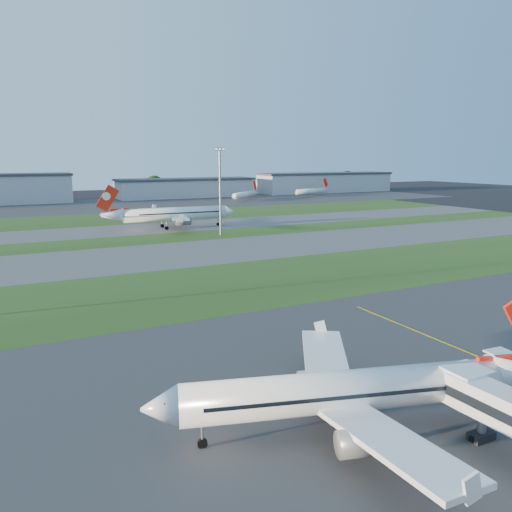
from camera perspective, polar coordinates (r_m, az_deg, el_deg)
ground at (r=56.82m, az=26.89°, el=-13.81°), size 700.00×700.00×0.00m
apron_near at (r=56.82m, az=26.89°, el=-13.80°), size 300.00×70.00×0.01m
grass_strip_a at (r=94.81m, az=0.84°, el=-2.80°), size 300.00×34.00×0.01m
taxiway_a at (r=124.30m, az=-6.27°, el=0.48°), size 300.00×32.00×0.01m
grass_strip_b at (r=147.63m, az=-9.72°, el=2.07°), size 300.00×18.00×0.01m
taxiway_b at (r=168.56m, az=-11.96°, el=3.10°), size 300.00×26.00×0.01m
grass_strip_c at (r=200.39m, az=-14.45°, el=4.23°), size 300.00×40.00×0.01m
apron_far at (r=259.00m, az=-17.39°, el=5.56°), size 400.00×80.00×0.01m
airliner_parked at (r=43.62m, az=10.39°, el=-15.04°), size 32.92×27.68×10.53m
airliner_taxiing at (r=167.26m, az=-9.29°, el=4.73°), size 42.34×35.89×13.21m
mini_jet_near at (r=275.77m, az=-1.24°, el=7.05°), size 23.14×19.57×9.48m
mini_jet_far at (r=306.76m, az=6.34°, el=7.40°), size 28.07×9.81×9.48m
light_mast_centre at (r=149.33m, az=-4.13°, el=8.02°), size 3.20×0.70×25.80m
hangar_east at (r=301.28m, az=-8.02°, el=7.74°), size 81.60×23.00×11.20m
hangar_far_east at (r=346.89m, az=7.95°, el=8.33°), size 96.90×23.00×13.20m
tree_mid_west at (r=296.77m, az=-22.66°, el=6.99°), size 9.90×9.90×10.80m
tree_mid_east at (r=310.12m, az=-11.52°, el=7.93°), size 11.55×11.55×12.60m
tree_east at (r=336.27m, az=1.10°, el=8.27°), size 10.45×10.45×11.40m
tree_far_east at (r=377.41m, az=10.34°, el=8.60°), size 12.65×12.65×13.80m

